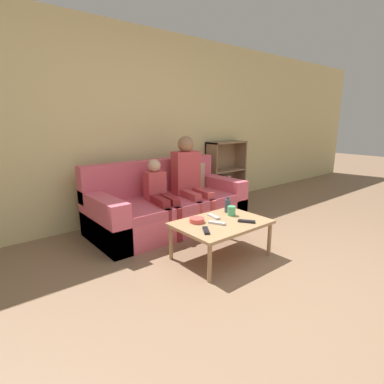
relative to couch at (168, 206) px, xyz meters
name	(u,v)px	position (x,y,z in m)	size (l,w,h in m)	color
ground_plane	(324,309)	(-0.13, -2.24, -0.28)	(22.00, 22.00, 0.00)	#84664C
wall_back	(132,127)	(-0.13, 0.64, 1.02)	(12.00, 0.06, 2.60)	beige
couch	(168,206)	(0.00, 0.00, 0.00)	(2.02, 0.95, 0.86)	#DB5B70
bookshelf	(223,178)	(1.51, 0.48, 0.12)	(0.74, 0.28, 1.03)	#8E7051
coffee_table	(221,225)	(-0.11, -1.12, 0.07)	(0.93, 0.66, 0.39)	#A87F56
person_adult	(189,175)	(0.29, -0.09, 0.39)	(0.40, 0.68, 1.18)	#C6474C
person_child	(160,193)	(-0.21, -0.15, 0.24)	(0.32, 0.67, 0.92)	maroon
cup_near	(231,211)	(0.12, -1.04, 0.16)	(0.09, 0.09, 0.10)	#4CB77A
tv_remote_0	(214,217)	(-0.08, -0.97, 0.12)	(0.07, 0.18, 0.02)	#B7B7BC
tv_remote_1	(217,223)	(-0.20, -1.14, 0.12)	(0.12, 0.17, 0.02)	#B7B7BC
tv_remote_2	(206,230)	(-0.42, -1.22, 0.12)	(0.13, 0.17, 0.02)	black
tv_remote_3	(247,221)	(0.07, -1.29, 0.12)	(0.14, 0.17, 0.02)	black
snack_bowl	(197,220)	(-0.32, -0.97, 0.13)	(0.15, 0.15, 0.05)	#DB4C47
bottle	(228,206)	(0.16, -0.93, 0.18)	(0.06, 0.06, 0.18)	#424756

